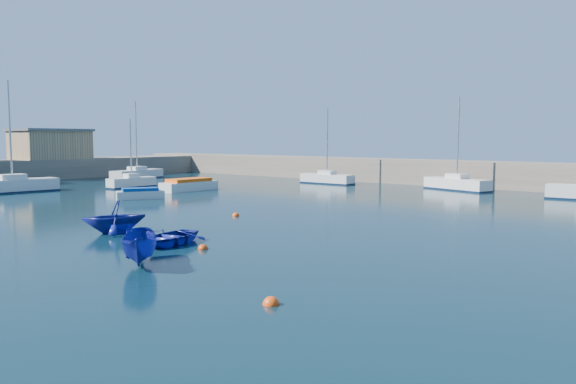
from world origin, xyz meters
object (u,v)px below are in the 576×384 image
Objects in this scene: sailboat_4 at (137,174)px; motorboat_2 at (189,185)px; dinghy_left at (114,217)px; sailboat_6 at (457,184)px; sailboat_5 at (327,178)px; sailboat_2 at (12,185)px; dinghy_right at (140,248)px; motorboat_1 at (140,194)px; dinghy_center at (171,237)px; brick_shed_a at (50,145)px; sailboat_3 at (132,182)px.

motorboat_2 is at bearing -31.89° from sailboat_4.
sailboat_4 is 2.94× the size of dinghy_left.
sailboat_4 is 40.83m from dinghy_left.
sailboat_5 is at bearing 113.84° from sailboat_6.
sailboat_2 reaches higher than sailboat_4.
dinghy_right is at bearing -42.22° from motorboat_2.
motorboat_1 is 20.76m from dinghy_center.
dinghy_center is at bearing -21.40° from brick_shed_a.
sailboat_4 is 1.16× the size of sailboat_5.
sailboat_6 reaches higher than brick_shed_a.
sailboat_2 is 15.89m from motorboat_2.
motorboat_2 is 1.69× the size of dinghy_center.
sailboat_4 is 23.97m from sailboat_5.
sailboat_2 is 35.32m from dinghy_right.
sailboat_4 is 1.67× the size of motorboat_2.
sailboat_4 is at bearing 93.20° from dinghy_right.
sailboat_2 is at bearing -135.77° from motorboat_1.
sailboat_6 is 25.47m from motorboat_2.
motorboat_2 is at bearing 147.86° from sailboat_6.
sailboat_3 is at bearing 143.13° from sailboat_5.
sailboat_6 reaches higher than sailboat_3.
dinghy_right is (20.15, -14.29, 0.25)m from motorboat_1.
brick_shed_a is 45.03m from dinghy_left.
sailboat_5 reaches higher than motorboat_1.
dinghy_right is at bearing -7.84° from motorboat_1.
dinghy_center is (31.36, -6.77, -0.32)m from sailboat_2.
sailboat_4 is 2.82× the size of dinghy_center.
sailboat_4 is at bearing 110.88° from sailboat_5.
motorboat_2 is at bearing 160.03° from sailboat_5.
sailboat_5 reaches higher than motorboat_2.
dinghy_left is at bearing -163.19° from sailboat_5.
dinghy_right is (40.03, -27.97, 0.08)m from sailboat_4.
dinghy_center is 1.04× the size of dinghy_left.
motorboat_2 is 31.67m from dinghy_right.
sailboat_3 is 1.94× the size of dinghy_right.
sailboat_3 is at bearing -3.89° from brick_shed_a.
sailboat_3 reaches higher than dinghy_left.
sailboat_4 is at bearing 37.61° from brick_shed_a.
sailboat_2 reaches higher than sailboat_5.
sailboat_2 is 10.75m from sailboat_3.
sailboat_6 reaches higher than dinghy_left.
sailboat_2 is 41.31m from sailboat_6.
motorboat_1 is at bearing -68.07° from motorboat_2.
sailboat_5 reaches higher than brick_shed_a.
motorboat_1 is at bearing 162.80° from sailboat_6.
motorboat_1 is 24.70m from dinghy_right.
dinghy_left reaches higher than dinghy_right.
motorboat_1 is (19.88, -13.67, -0.17)m from sailboat_4.
sailboat_2 reaches higher than motorboat_1.
sailboat_6 is (30.14, 28.24, -0.03)m from sailboat_2.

